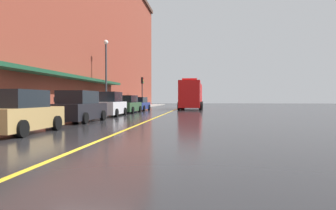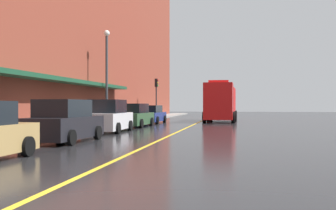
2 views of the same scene
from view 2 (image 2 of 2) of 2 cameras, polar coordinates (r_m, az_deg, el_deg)
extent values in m
plane|color=#232326|center=(32.19, 3.73, -2.83)|extent=(112.00, 112.00, 0.00)
cube|color=gray|center=(33.45, -6.89, -2.59)|extent=(2.40, 70.00, 0.15)
cube|color=gold|center=(32.19, 3.73, -2.82)|extent=(0.16, 70.00, 0.01)
cube|color=brown|center=(36.65, -19.82, 13.08)|extent=(13.69, 64.00, 19.77)
cube|color=#19472D|center=(25.25, -14.31, 3.39)|extent=(1.20, 22.40, 0.24)
cylinder|color=black|center=(13.34, -19.60, -5.64)|extent=(0.22, 0.64, 0.64)
cube|color=black|center=(17.97, -14.53, -3.13)|extent=(1.93, 4.61, 0.93)
cube|color=black|center=(17.74, -14.86, -0.45)|extent=(1.70, 2.55, 0.76)
cylinder|color=black|center=(19.67, -15.14, -3.78)|extent=(0.24, 0.65, 0.64)
cylinder|color=black|center=(18.92, -10.12, -3.94)|extent=(0.24, 0.65, 0.64)
cylinder|color=black|center=(17.19, -19.39, -4.35)|extent=(0.24, 0.65, 0.64)
cylinder|color=black|center=(16.33, -13.80, -4.58)|extent=(0.24, 0.65, 0.64)
cube|color=silver|center=(23.73, -8.50, -2.30)|extent=(1.93, 4.50, 0.96)
cube|color=black|center=(23.49, -8.66, -0.19)|extent=(1.70, 2.49, 0.79)
cylinder|color=black|center=(25.34, -9.57, -2.91)|extent=(0.24, 0.65, 0.64)
cylinder|color=black|center=(24.82, -5.51, -2.97)|extent=(0.24, 0.65, 0.64)
cylinder|color=black|center=(22.73, -11.76, -3.26)|extent=(0.24, 0.65, 0.64)
cylinder|color=black|center=(22.16, -7.27, -3.34)|extent=(0.24, 0.65, 0.64)
cube|color=#2D5133|center=(29.03, -4.91, -1.98)|extent=(1.99, 4.73, 0.84)
cube|color=black|center=(28.78, -5.04, -0.47)|extent=(1.74, 2.62, 0.69)
cylinder|color=black|center=(30.70, -5.79, -2.38)|extent=(0.24, 0.65, 0.64)
cylinder|color=black|center=(30.18, -2.41, -2.42)|extent=(0.24, 0.65, 0.64)
cylinder|color=black|center=(27.95, -7.60, -2.62)|extent=(0.24, 0.65, 0.64)
cylinder|color=black|center=(27.39, -3.91, -2.68)|extent=(0.24, 0.65, 0.64)
cube|color=navy|center=(34.45, -2.44, -1.71)|extent=(1.86, 4.67, 0.76)
cube|color=black|center=(34.21, -2.53, -0.57)|extent=(1.62, 2.59, 0.62)
cylinder|color=black|center=(36.06, -3.23, -2.01)|extent=(0.24, 0.65, 0.64)
cylinder|color=black|center=(35.65, -0.51, -2.03)|extent=(0.24, 0.65, 0.64)
cylinder|color=black|center=(33.30, -4.50, -2.18)|extent=(0.24, 0.65, 0.64)
cylinder|color=black|center=(32.86, -1.57, -2.21)|extent=(0.24, 0.65, 0.64)
cube|color=red|center=(35.02, 7.30, 0.53)|extent=(2.55, 2.45, 3.22)
cube|color=red|center=(39.45, 7.77, 0.30)|extent=(2.63, 5.87, 2.97)
cube|color=red|center=(35.07, 7.30, 3.36)|extent=(1.76, 0.64, 0.24)
cylinder|color=black|center=(35.05, 9.37, -1.77)|extent=(0.32, 1.01, 1.00)
cylinder|color=black|center=(35.23, 5.26, -1.76)|extent=(0.32, 1.01, 1.00)
cylinder|color=black|center=(38.68, 9.56, -1.60)|extent=(0.32, 1.01, 1.00)
cylinder|color=black|center=(38.85, 5.84, -1.59)|extent=(0.32, 1.01, 1.00)
cylinder|color=black|center=(41.03, 9.68, -1.50)|extent=(0.32, 1.01, 1.00)
cylinder|color=black|center=(41.19, 6.17, -1.49)|extent=(0.32, 1.01, 1.00)
cylinder|color=#4C4C51|center=(18.47, -18.83, -2.94)|extent=(0.07, 0.07, 1.05)
cube|color=black|center=(18.45, -18.83, -0.87)|extent=(0.14, 0.18, 0.28)
cylinder|color=#4C4C51|center=(28.02, -8.47, -1.89)|extent=(0.07, 0.07, 1.05)
cube|color=black|center=(28.01, -8.47, -0.53)|extent=(0.14, 0.18, 0.28)
cylinder|color=#33383D|center=(29.39, -8.83, 3.52)|extent=(0.18, 0.18, 6.50)
sphere|color=white|center=(29.80, -8.83, 10.19)|extent=(0.44, 0.44, 0.44)
cylinder|color=#232326|center=(43.32, -1.71, 0.37)|extent=(0.14, 0.14, 3.40)
cube|color=black|center=(43.39, -1.71, 3.21)|extent=(0.28, 0.36, 0.90)
sphere|color=red|center=(43.37, -1.50, 3.61)|extent=(0.16, 0.16, 0.16)
sphere|color=gold|center=(43.35, -1.50, 3.22)|extent=(0.16, 0.16, 0.16)
sphere|color=green|center=(43.34, -1.50, 2.82)|extent=(0.16, 0.16, 0.16)
camera|label=1|loc=(1.51, -164.70, -9.57)|focal=33.07mm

